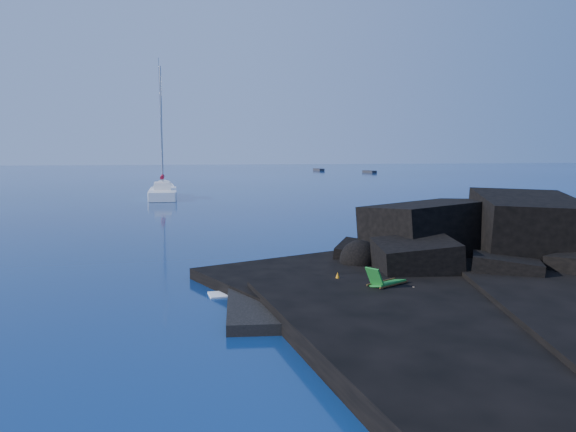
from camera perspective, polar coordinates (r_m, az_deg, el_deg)
name	(u,v)px	position (r m, az deg, el deg)	size (l,w,h in m)	color
ground	(222,317)	(18.49, -6.74, -10.14)	(400.00, 400.00, 0.00)	#031434
headland	(527,278)	(25.70, 23.10, -5.86)	(24.00, 24.00, 3.60)	black
beach	(351,305)	(19.80, 6.40, -9.00)	(8.50, 6.00, 0.70)	black
surf_foam	(330,276)	(24.12, 4.29, -6.13)	(10.00, 8.00, 0.06)	white
sailboat	(163,198)	(64.96, -12.57, 1.79)	(2.96, 14.12, 14.80)	white
deck_chair	(388,277)	(20.16, 10.10, -6.15)	(1.60, 0.70, 1.10)	#186C24
towel	(402,296)	(19.86, 11.54, -7.93)	(1.89, 0.90, 0.05)	white
sunbather	(402,291)	(19.82, 11.55, -7.51)	(1.80, 0.46, 0.25)	tan
marker_cone	(338,279)	(21.02, 5.06, -6.37)	(0.33, 0.33, 0.50)	orange
distant_boat_a	(319,171)	(150.54, 3.13, 4.62)	(1.40, 4.51, 0.60)	#2A292E
distant_boat_b	(369,173)	(137.58, 8.27, 4.37)	(1.32, 4.26, 0.57)	#25262A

